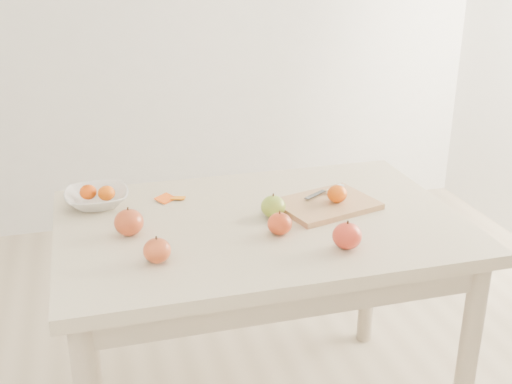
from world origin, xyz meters
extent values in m
cube|color=beige|center=(0.00, 0.00, 0.73)|extent=(1.20, 0.80, 0.04)
cylinder|color=#BCAA8E|center=(-0.54, 0.34, 0.35)|extent=(0.06, 0.06, 0.71)
cylinder|color=#BCAA8E|center=(0.54, 0.34, 0.35)|extent=(0.06, 0.06, 0.71)
cylinder|color=#BCAA8E|center=(0.54, -0.34, 0.35)|extent=(0.06, 0.06, 0.71)
cube|color=tan|center=(0.23, 0.04, 0.76)|extent=(0.34, 0.28, 0.02)
ellipsoid|color=#CA3907|center=(0.26, 0.03, 0.80)|extent=(0.06, 0.06, 0.05)
imported|color=white|center=(-0.47, 0.24, 0.77)|extent=(0.20, 0.20, 0.05)
ellipsoid|color=#DE4307|center=(-0.49, 0.25, 0.79)|extent=(0.05, 0.05, 0.05)
ellipsoid|color=#D74A07|center=(-0.44, 0.23, 0.79)|extent=(0.05, 0.05, 0.05)
cube|color=#E85410|center=(-0.25, 0.23, 0.75)|extent=(0.07, 0.07, 0.01)
cube|color=orange|center=(-0.21, 0.22, 0.75)|extent=(0.05, 0.05, 0.01)
cube|color=white|center=(0.29, 0.11, 0.78)|extent=(0.07, 0.06, 0.01)
cube|color=#3C3E44|center=(0.21, 0.09, 0.78)|extent=(0.09, 0.07, 0.00)
ellipsoid|color=olive|center=(0.04, 0.01, 0.78)|extent=(0.08, 0.08, 0.07)
ellipsoid|color=#A2080E|center=(0.18, -0.24, 0.79)|extent=(0.08, 0.08, 0.07)
ellipsoid|color=maroon|center=(-0.39, 0.00, 0.79)|extent=(0.08, 0.08, 0.08)
ellipsoid|color=#9B1C0D|center=(0.03, -0.11, 0.78)|extent=(0.07, 0.07, 0.06)
ellipsoid|color=#A1221A|center=(-0.33, -0.18, 0.78)|extent=(0.07, 0.07, 0.07)
camera|label=1|loc=(-0.48, -1.68, 1.55)|focal=45.00mm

